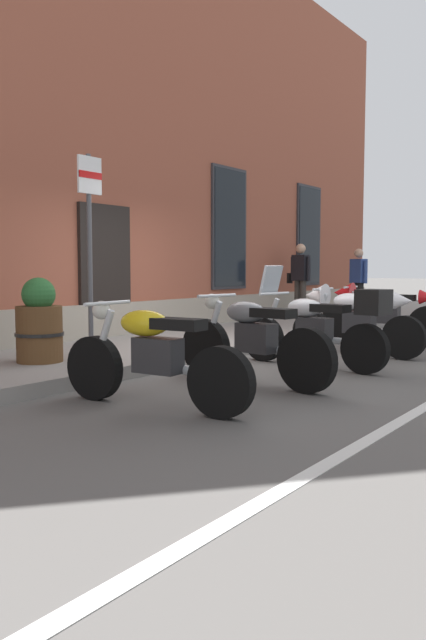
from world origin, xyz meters
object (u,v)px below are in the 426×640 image
motorcycle_red_sport (378,311)px  pedestrian_dark_jacket (300,276)px  motorcycle_grey_naked (252,340)px  parking_sign (90,228)px  pedestrian_blue_top (358,279)px  barrel_planter (39,325)px  motorcycle_silver_touring (319,326)px  motorcycle_yellow_naked (152,356)px  motorcycle_white_sport (351,317)px

motorcycle_red_sport → pedestrian_dark_jacket: pedestrian_dark_jacket is taller
motorcycle_grey_naked → parking_sign: parking_sign is taller
pedestrian_dark_jacket → pedestrian_blue_top: (0.97, -1.01, -0.07)m
motorcycle_red_sport → barrel_planter: size_ratio=2.16×
motorcycle_silver_touring → barrel_planter: bearing=134.0°
pedestrian_dark_jacket → motorcycle_silver_touring: bearing=-149.7°
motorcycle_yellow_naked → barrel_planter: size_ratio=2.04×
pedestrian_dark_jacket → barrel_planter: size_ratio=1.67×
motorcycle_white_sport → barrel_planter: size_ratio=2.04×
pedestrian_dark_jacket → barrel_planter: pedestrian_dark_jacket is taller
motorcycle_yellow_naked → motorcycle_silver_touring: size_ratio=0.95×
motorcycle_white_sport → pedestrian_blue_top: size_ratio=1.31×
motorcycle_white_sport → pedestrian_dark_jacket: (4.26, 3.12, 0.53)m
motorcycle_silver_touring → barrel_planter: 3.46m
pedestrian_dark_jacket → barrel_planter: 8.11m
parking_sign → barrel_planter: bearing=140.1°
motorcycle_white_sport → parking_sign: (-3.32, 1.92, 1.19)m
motorcycle_yellow_naked → motorcycle_white_sport: bearing=-0.6°
motorcycle_grey_naked → motorcycle_red_sport: 4.34m
motorcycle_grey_naked → motorcycle_white_sport: (2.80, 0.06, 0.08)m
parking_sign → motorcycle_white_sport: bearing=-30.0°
motorcycle_red_sport → parking_sign: bearing=160.3°
motorcycle_red_sport → parking_sign: size_ratio=0.88×
motorcycle_white_sport → pedestrian_blue_top: pedestrian_blue_top is taller
pedestrian_dark_jacket → pedestrian_blue_top: bearing=-46.2°
motorcycle_white_sport → motorcycle_red_sport: motorcycle_white_sport is taller
motorcycle_silver_touring → motorcycle_red_sport: bearing=6.9°
motorcycle_white_sport → barrel_planter: barrel_planter is taller
pedestrian_blue_top → barrel_planter: size_ratio=1.56×
motorcycle_grey_naked → pedestrian_blue_top: pedestrian_blue_top is taller
parking_sign → barrel_planter: (-0.47, 0.39, -1.15)m
barrel_planter → motorcycle_white_sport: bearing=-31.3°
motorcycle_grey_naked → motorcycle_silver_touring: bearing=-4.9°
pedestrian_blue_top → motorcycle_silver_touring: bearing=-161.0°
motorcycle_silver_touring → motorcycle_red_sport: size_ratio=0.99×
motorcycle_silver_touring → motorcycle_white_sport: size_ratio=1.05×
pedestrian_dark_jacket → parking_sign: parking_sign is taller
motorcycle_silver_touring → barrel_planter: size_ratio=2.14×
pedestrian_blue_top → pedestrian_dark_jacket: bearing=133.8°
pedestrian_dark_jacket → parking_sign: size_ratio=0.68×
pedestrian_blue_top → motorcycle_white_sport: bearing=-158.1°
motorcycle_yellow_naked → parking_sign: 2.48m
motorcycle_yellow_naked → pedestrian_blue_top: 9.79m
parking_sign → motorcycle_red_sport: bearing=-19.7°
motorcycle_grey_naked → pedestrian_blue_top: (8.03, 2.16, 0.54)m
motorcycle_silver_touring → pedestrian_dark_jacket: (5.65, 3.29, 0.55)m
motorcycle_white_sport → motorcycle_silver_touring: bearing=-172.7°
motorcycle_yellow_naked → motorcycle_grey_naked: size_ratio=0.98×
pedestrian_blue_top → barrel_planter: 9.04m
motorcycle_yellow_naked → parking_sign: parking_sign is taller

